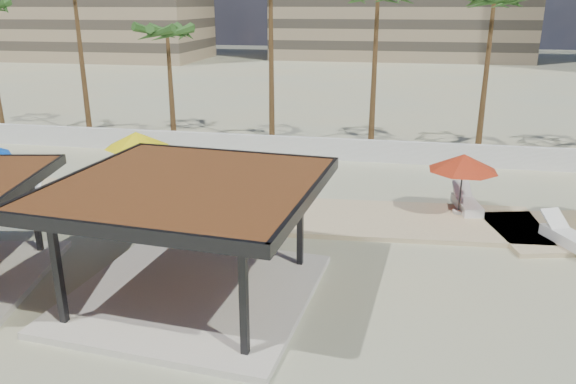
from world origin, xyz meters
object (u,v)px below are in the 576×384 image
lounger_b (466,204)px  pavilion_central (191,229)px  lounger_a (27,199)px  lounger_c (569,238)px  umbrella_c (464,163)px

lounger_b → pavilion_central: bearing=125.2°
lounger_a → lounger_c: (21.23, -0.15, 0.03)m
pavilion_central → lounger_a: pavilion_central is taller
umbrella_c → lounger_b: umbrella_c is taller
umbrella_c → lounger_a: (-17.72, -2.27, -1.90)m
lounger_b → lounger_a: bearing=88.8°
lounger_b → lounger_c: lounger_c is taller
pavilion_central → umbrella_c: size_ratio=2.13×
umbrella_c → lounger_b: 2.00m
umbrella_c → lounger_c: size_ratio=1.43×
umbrella_c → pavilion_central: bearing=-135.4°
lounger_b → lounger_c: size_ratio=0.95×
lounger_a → lounger_b: lounger_b is taller
lounger_b → umbrella_c: bearing=138.6°
lounger_a → lounger_c: 21.23m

